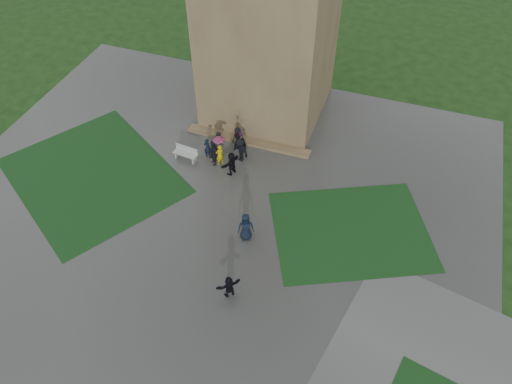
% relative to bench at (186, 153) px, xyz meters
% --- Properties ---
extents(ground, '(120.00, 120.00, 0.00)m').
position_rel_bench_xyz_m(ground, '(3.37, -7.56, -0.52)').
color(ground, black).
extents(plaza, '(34.00, 34.00, 0.02)m').
position_rel_bench_xyz_m(plaza, '(3.37, -5.56, -0.51)').
color(plaza, '#353533').
rests_on(plaza, ground).
extents(lawn_inset_left, '(14.10, 13.46, 0.01)m').
position_rel_bench_xyz_m(lawn_inset_left, '(-5.13, -3.56, -0.50)').
color(lawn_inset_left, black).
rests_on(lawn_inset_left, plaza).
extents(lawn_inset_right, '(11.12, 10.15, 0.01)m').
position_rel_bench_xyz_m(lawn_inset_right, '(11.87, -2.56, -0.50)').
color(lawn_inset_right, black).
rests_on(lawn_inset_right, plaza).
extents(tower_plinth, '(9.00, 0.80, 0.22)m').
position_rel_bench_xyz_m(tower_plinth, '(3.37, 3.04, -0.39)').
color(tower_plinth, brown).
rests_on(tower_plinth, plaza).
extents(bench, '(1.72, 0.69, 0.97)m').
position_rel_bench_xyz_m(bench, '(0.00, 0.00, 0.00)').
color(bench, '#A7A7A3').
rests_on(bench, plaza).
extents(visitor_cluster, '(3.18, 3.94, 2.68)m').
position_rel_bench_xyz_m(visitor_cluster, '(2.96, 1.02, 0.72)').
color(visitor_cluster, black).
rests_on(visitor_cluster, plaza).
extents(pedestrian_mid, '(1.12, 0.98, 1.92)m').
position_rel_bench_xyz_m(pedestrian_mid, '(6.19, -5.11, 0.46)').
color(pedestrian_mid, black).
rests_on(pedestrian_mid, plaza).
extents(pedestrian_near, '(1.33, 1.30, 1.48)m').
position_rel_bench_xyz_m(pedestrian_near, '(6.70, -9.03, 0.24)').
color(pedestrian_near, black).
rests_on(pedestrian_near, plaza).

